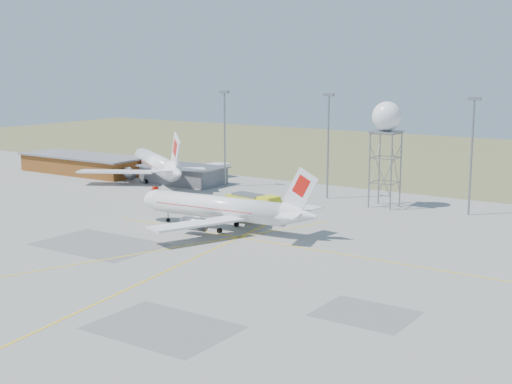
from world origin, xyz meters
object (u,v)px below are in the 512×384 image
Objects in this scene: fire_truck at (254,206)px; airliner_far at (157,165)px; radar_tower at (386,148)px; baggage_tug at (156,192)px; airliner_main at (221,208)px.

airliner_far is at bearing 162.90° from fire_truck.
radar_tower is at bearing 64.26° from fire_truck.
radar_tower is at bearing 42.18° from baggage_tug.
airliner_far reaches higher than fire_truck.
radar_tower is at bearing -118.53° from airliner_main.
airliner_far is 44.10m from fire_truck.
airliner_far reaches higher than airliner_main.
fire_truck is at bearing 10.60° from baggage_tug.
radar_tower is (54.20, 1.68, 7.04)m from airliner_far.
radar_tower is 46.91m from baggage_tug.
airliner_main is 3.05× the size of fire_truck.
airliner_far reaches higher than baggage_tug.
airliner_main is 34.36m from baggage_tug.
fire_truck is (39.55, -19.41, -1.87)m from airliner_far.
airliner_main is at bearing -77.62° from fire_truck.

